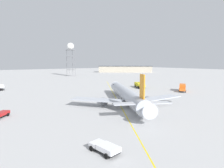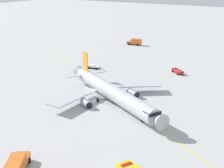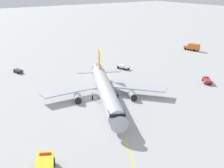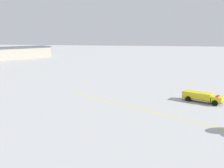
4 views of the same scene
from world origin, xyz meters
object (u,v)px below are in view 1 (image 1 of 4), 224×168
catering_truck_truck (182,88)px  radar_tower (70,48)px  fire_tender_truck (139,85)px  pushback_tug_truck (105,147)px  airliner_main (127,95)px

catering_truck_truck → radar_tower: 114.64m
fire_tender_truck → pushback_tug_truck: size_ratio=1.96×
fire_tender_truck → catering_truck_truck: size_ratio=1.18×
airliner_main → fire_tender_truck: 36.82m
airliner_main → pushback_tug_truck: 32.66m
pushback_tug_truck → radar_tower: size_ratio=0.17×
fire_tender_truck → radar_tower: radar_tower is taller
airliner_main → radar_tower: radar_tower is taller
fire_tender_truck → catering_truck_truck: bearing=49.8°
fire_tender_truck → pushback_tug_truck: 69.36m
airliner_main → catering_truck_truck: (-4.56, 36.36, -0.99)m
fire_tender_truck → radar_tower: bearing=-154.9°
radar_tower → fire_tender_truck: bearing=-1.5°
fire_tender_truck → catering_truck_truck: (19.15, 8.22, 0.14)m
fire_tender_truck → pushback_tug_truck: fire_tender_truck is taller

